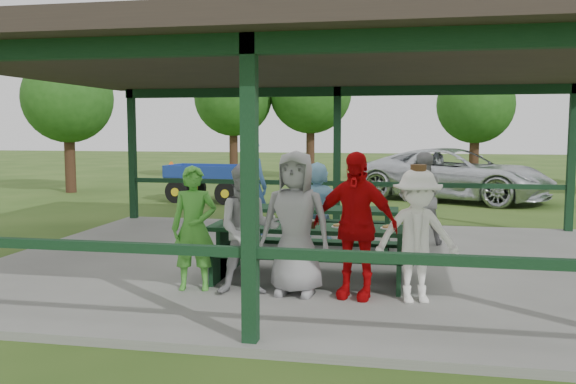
% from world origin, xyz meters
% --- Properties ---
extents(ground, '(90.00, 90.00, 0.00)m').
position_xyz_m(ground, '(0.00, 0.00, 0.00)').
color(ground, '#2C4A17').
rests_on(ground, ground).
extents(concrete_slab, '(10.00, 8.00, 0.10)m').
position_xyz_m(concrete_slab, '(0.00, 0.00, 0.05)').
color(concrete_slab, slate).
rests_on(concrete_slab, ground).
extents(pavilion_structure, '(10.60, 8.60, 3.24)m').
position_xyz_m(pavilion_structure, '(0.00, 0.00, 3.17)').
color(pavilion_structure, black).
rests_on(pavilion_structure, concrete_slab).
extents(picnic_table_near, '(2.82, 1.39, 0.75)m').
position_xyz_m(picnic_table_near, '(0.19, -1.20, 0.58)').
color(picnic_table_near, black).
rests_on(picnic_table_near, concrete_slab).
extents(picnic_table_far, '(2.75, 1.39, 0.75)m').
position_xyz_m(picnic_table_far, '(-0.00, 0.80, 0.58)').
color(picnic_table_far, black).
rests_on(picnic_table_far, concrete_slab).
extents(table_setting, '(2.40, 0.45, 0.10)m').
position_xyz_m(table_setting, '(0.29, -1.18, 0.88)').
color(table_setting, white).
rests_on(table_setting, picnic_table_near).
extents(contestant_green, '(0.66, 0.50, 1.63)m').
position_xyz_m(contestant_green, '(-1.21, -2.03, 0.91)').
color(contestant_green, green).
rests_on(contestant_green, concrete_slab).
extents(contestant_grey_left, '(0.94, 0.82, 1.66)m').
position_xyz_m(contestant_grey_left, '(-0.47, -2.11, 0.93)').
color(contestant_grey_left, '#9C9C9F').
rests_on(contestant_grey_left, concrete_slab).
extents(contestant_grey_mid, '(0.93, 0.63, 1.83)m').
position_xyz_m(contestant_grey_mid, '(0.13, -2.01, 1.02)').
color(contestant_grey_mid, gray).
rests_on(contestant_grey_mid, concrete_slab).
extents(contestant_red, '(1.14, 0.66, 1.83)m').
position_xyz_m(contestant_red, '(0.87, -2.01, 1.01)').
color(contestant_red, '#C0070A').
rests_on(contestant_red, concrete_slab).
extents(contestant_white_fedora, '(1.16, 0.83, 1.68)m').
position_xyz_m(contestant_white_fedora, '(1.63, -2.07, 0.92)').
color(contestant_white_fedora, white).
rests_on(contestant_white_fedora, concrete_slab).
extents(spectator_lblue, '(1.41, 0.55, 1.48)m').
position_xyz_m(spectator_lblue, '(-0.14, 1.77, 0.84)').
color(spectator_lblue, '#9CD3F2').
rests_on(spectator_lblue, concrete_slab).
extents(spectator_blue, '(0.81, 0.66, 1.91)m').
position_xyz_m(spectator_blue, '(-1.52, 2.17, 1.06)').
color(spectator_blue, '#3F69A4').
rests_on(spectator_blue, concrete_slab).
extents(spectator_grey, '(0.93, 0.80, 1.67)m').
position_xyz_m(spectator_grey, '(1.77, 1.76, 0.94)').
color(spectator_grey, gray).
rests_on(spectator_grey, concrete_slab).
extents(pickup_truck, '(6.33, 4.77, 1.60)m').
position_xyz_m(pickup_truck, '(2.98, 9.72, 0.80)').
color(pickup_truck, silver).
rests_on(pickup_truck, ground).
extents(farm_trailer, '(3.43, 1.71, 1.19)m').
position_xyz_m(farm_trailer, '(-4.31, 8.03, 0.59)').
color(farm_trailer, navy).
rests_on(farm_trailer, ground).
extents(tree_far_left, '(3.32, 3.32, 5.19)m').
position_xyz_m(tree_far_left, '(-5.82, 15.85, 3.51)').
color(tree_far_left, '#362215').
rests_on(tree_far_left, ground).
extents(tree_left, '(3.51, 3.51, 5.48)m').
position_xyz_m(tree_left, '(-2.57, 16.47, 3.70)').
color(tree_left, '#362215').
rests_on(tree_left, ground).
extents(tree_mid, '(2.90, 2.90, 4.53)m').
position_xyz_m(tree_mid, '(4.03, 14.61, 3.06)').
color(tree_mid, '#362215').
rests_on(tree_mid, ground).
extents(tree_edge_left, '(3.04, 3.04, 4.75)m').
position_xyz_m(tree_edge_left, '(-9.85, 9.60, 3.21)').
color(tree_edge_left, '#362215').
rests_on(tree_edge_left, ground).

